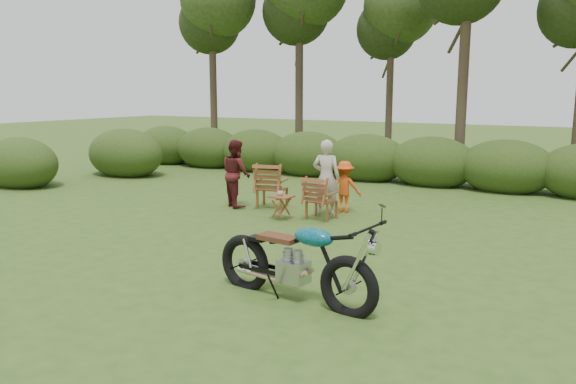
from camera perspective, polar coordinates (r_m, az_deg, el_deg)
The scene contains 10 objects.
ground at distance 8.49m, azimuth -2.68°, elevation -7.95°, with size 80.00×80.00×0.00m, color #304D19.
tree_line at distance 17.01m, azimuth 17.29°, elevation 13.68°, with size 22.52×11.62×8.14m.
motorcycle at distance 7.37m, azimuth 0.55°, elevation -10.82°, with size 2.29×0.87×1.31m, color #0C8EA7, non-canonical shape.
lawn_chair_right at distance 11.82m, azimuth 3.41°, elevation -2.74°, with size 0.62×0.62×0.90m, color brown, non-canonical shape.
lawn_chair_left at distance 12.98m, azimuth -1.61°, elevation -1.56°, with size 0.71×0.71×1.03m, color brown, non-canonical shape.
side_table at distance 11.72m, azimuth -0.70°, elevation -1.60°, with size 0.48×0.41×0.50m, color brown, non-canonical shape.
cup at distance 11.70m, azimuth -0.80°, elevation -0.13°, with size 0.12×0.12×0.10m, color beige.
adult_a at distance 12.22m, azimuth 3.87°, elevation -2.32°, with size 0.60×0.39×1.64m, color #BEAC9C.
adult_b at distance 13.13m, azimuth -5.23°, elevation -1.46°, with size 0.76×0.59×1.56m, color #4D1618.
child at distance 12.52m, azimuth 5.72°, elevation -2.04°, with size 0.74×0.42×1.14m, color #D54A14.
Camera 1 is at (4.37, -6.78, 2.64)m, focal length 35.00 mm.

